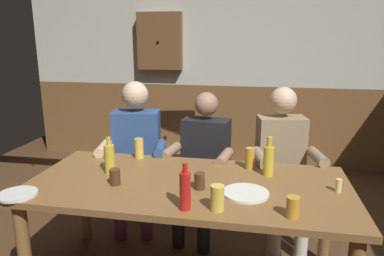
{
  "coord_description": "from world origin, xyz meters",
  "views": [
    {
      "loc": [
        0.42,
        -2.16,
        1.62
      ],
      "look_at": [
        0.0,
        0.05,
        1.05
      ],
      "focal_mm": 33.55,
      "sensor_mm": 36.0,
      "label": 1
    }
  ],
  "objects": [
    {
      "name": "dining_table",
      "position": [
        0.0,
        -0.09,
        0.64
      ],
      "size": [
        2.02,
        0.93,
        0.73
      ],
      "color": "brown",
      "rests_on": "ground_plane"
    },
    {
      "name": "pint_glass_3",
      "position": [
        -0.45,
        0.3,
        0.8
      ],
      "size": [
        0.07,
        0.07,
        0.15
      ],
      "primitive_type": "cylinder",
      "color": "#E5C64C",
      "rests_on": "dining_table"
    },
    {
      "name": "bottle_0",
      "position": [
        -0.55,
        -0.03,
        0.83
      ],
      "size": [
        0.07,
        0.07,
        0.25
      ],
      "color": "gold",
      "rests_on": "dining_table"
    },
    {
      "name": "person_2",
      "position": [
        0.62,
        0.6,
        0.68
      ],
      "size": [
        0.55,
        0.57,
        1.25
      ],
      "rotation": [
        0.0,
        0.0,
        3.34
      ],
      "color": "#997F60",
      "rests_on": "ground_plane"
    },
    {
      "name": "table_candle",
      "position": [
        0.9,
        -0.07,
        0.77
      ],
      "size": [
        0.04,
        0.04,
        0.08
      ],
      "primitive_type": "cylinder",
      "color": "#F9E08C",
      "rests_on": "dining_table"
    },
    {
      "name": "person_1",
      "position": [
        -0.01,
        0.59,
        0.65
      ],
      "size": [
        0.56,
        0.57,
        1.19
      ],
      "rotation": [
        0.0,
        0.0,
        2.99
      ],
      "color": "black",
      "rests_on": "ground_plane"
    },
    {
      "name": "pint_glass_4",
      "position": [
        0.38,
        0.23,
        0.8
      ],
      "size": [
        0.07,
        0.07,
        0.15
      ],
      "primitive_type": "cylinder",
      "color": "gold",
      "rests_on": "dining_table"
    },
    {
      "name": "pint_glass_5",
      "position": [
        0.23,
        -0.43,
        0.8
      ],
      "size": [
        0.07,
        0.07,
        0.14
      ],
      "primitive_type": "cylinder",
      "color": "#E5C64C",
      "rests_on": "dining_table"
    },
    {
      "name": "person_0",
      "position": [
        -0.59,
        0.62,
        0.7
      ],
      "size": [
        0.57,
        0.59,
        1.26
      ],
      "rotation": [
        0.0,
        0.0,
        3.32
      ],
      "color": "#2D4C84",
      "rests_on": "ground_plane"
    },
    {
      "name": "pint_glass_0",
      "position": [
        -0.44,
        -0.21,
        0.78
      ],
      "size": [
        0.07,
        0.07,
        0.1
      ],
      "primitive_type": "cylinder",
      "color": "#4C2D19",
      "rests_on": "dining_table"
    },
    {
      "name": "pint_glass_1",
      "position": [
        0.61,
        -0.44,
        0.78
      ],
      "size": [
        0.07,
        0.07,
        0.11
      ],
      "primitive_type": "cylinder",
      "color": "gold",
      "rests_on": "dining_table"
    },
    {
      "name": "bottle_2",
      "position": [
        0.5,
        0.12,
        0.84
      ],
      "size": [
        0.07,
        0.07,
        0.26
      ],
      "color": "gold",
      "rests_on": "dining_table"
    },
    {
      "name": "back_wall_upper",
      "position": [
        0.0,
        2.42,
        1.69
      ],
      "size": [
        5.21,
        0.12,
        1.34
      ],
      "primitive_type": "cube",
      "color": "beige"
    },
    {
      "name": "bottle_1",
      "position": [
        0.06,
        -0.46,
        0.84
      ],
      "size": [
        0.06,
        0.06,
        0.26
      ],
      "color": "red",
      "rests_on": "dining_table"
    },
    {
      "name": "back_wall_wainscot",
      "position": [
        0.0,
        2.42,
        0.51
      ],
      "size": [
        5.21,
        0.12,
        1.02
      ],
      "primitive_type": "cube",
      "color": "brown",
      "rests_on": "ground_plane"
    },
    {
      "name": "wall_dart_cabinet",
      "position": [
        -0.84,
        2.29,
        1.57
      ],
      "size": [
        0.56,
        0.15,
        0.7
      ],
      "color": "brown"
    },
    {
      "name": "plate_1",
      "position": [
        -0.93,
        -0.47,
        0.74
      ],
      "size": [
        0.22,
        0.22,
        0.01
      ],
      "primitive_type": "cylinder",
      "color": "white",
      "rests_on": "dining_table"
    },
    {
      "name": "plate_0",
      "position": [
        0.37,
        -0.21,
        0.74
      ],
      "size": [
        0.27,
        0.27,
        0.01
      ],
      "primitive_type": "cylinder",
      "color": "white",
      "rests_on": "dining_table"
    },
    {
      "name": "chair_empty_near_left",
      "position": [
        -0.39,
        1.27,
        0.48
      ],
      "size": [
        0.54,
        0.54,
        0.88
      ],
      "rotation": [
        0.0,
        0.0,
        -2.86
      ],
      "color": "brown",
      "rests_on": "ground_plane"
    },
    {
      "name": "pint_glass_2",
      "position": [
        0.09,
        -0.18,
        0.78
      ],
      "size": [
        0.07,
        0.07,
        0.1
      ],
      "primitive_type": "cylinder",
      "color": "#4C2D19",
      "rests_on": "dining_table"
    }
  ]
}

